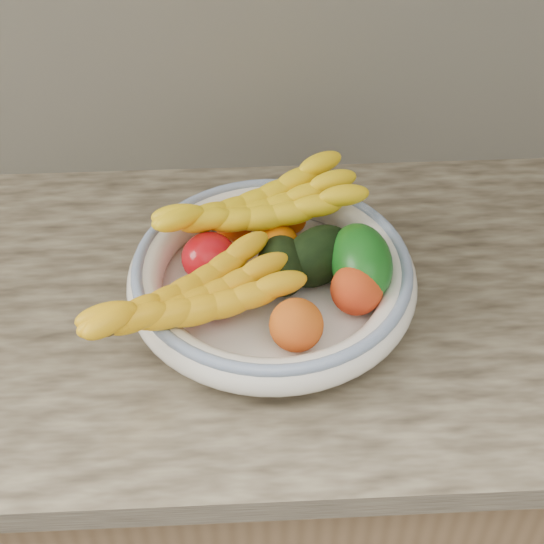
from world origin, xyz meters
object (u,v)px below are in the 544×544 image
at_px(green_mango, 361,262).
at_px(banana_bunch_back, 257,213).
at_px(fruit_bowl, 272,278).
at_px(banana_bunch_front, 190,304).

xyz_separation_m(green_mango, banana_bunch_back, (-0.13, 0.10, 0.01)).
bearing_deg(fruit_bowl, banana_bunch_back, 99.70).
relative_size(fruit_bowl, banana_bunch_back, 1.24).
distance_m(fruit_bowl, banana_bunch_front, 0.13).
height_order(banana_bunch_back, banana_bunch_front, banana_bunch_back).
xyz_separation_m(fruit_bowl, green_mango, (0.12, -0.00, 0.03)).
height_order(fruit_bowl, banana_bunch_back, banana_bunch_back).
bearing_deg(banana_bunch_front, banana_bunch_back, 32.32).
height_order(fruit_bowl, green_mango, green_mango).
distance_m(banana_bunch_back, banana_bunch_front, 0.19).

